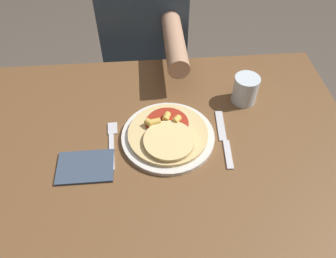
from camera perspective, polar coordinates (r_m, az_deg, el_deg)
ground_plane at (r=1.60m, az=-0.32°, el=-19.98°), size 8.00×8.00×0.00m
dining_table at (r=1.04m, az=-0.47°, el=-6.91°), size 1.14×0.82×0.75m
plate at (r=0.96m, az=-0.00°, el=-1.32°), size 0.27×0.27×0.01m
pizza at (r=0.94m, az=-0.02°, el=-0.86°), size 0.23×0.23×0.04m
fork at (r=0.96m, az=-9.72°, el=-2.19°), size 0.03×0.18×0.00m
knife at (r=0.97m, az=9.77°, el=-1.76°), size 0.03×0.22×0.00m
drinking_glass at (r=1.07m, az=13.31°, el=6.71°), size 0.08×0.08×0.09m
napkin at (r=0.92m, az=-14.18°, el=-6.40°), size 0.15×0.11×0.01m
person_diner at (r=1.45m, az=-3.99°, el=14.06°), size 0.34×0.52×1.16m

